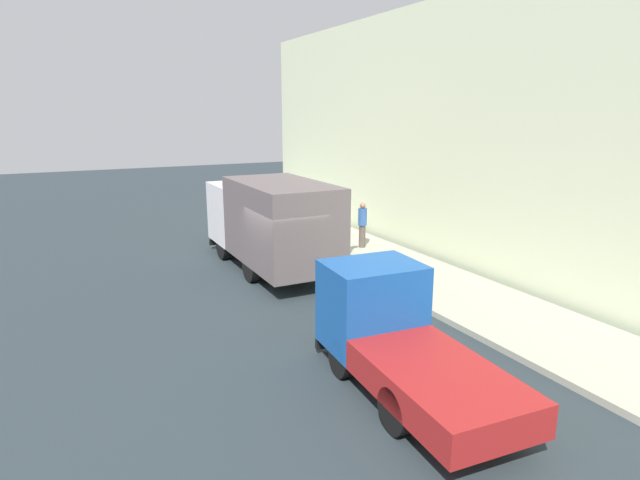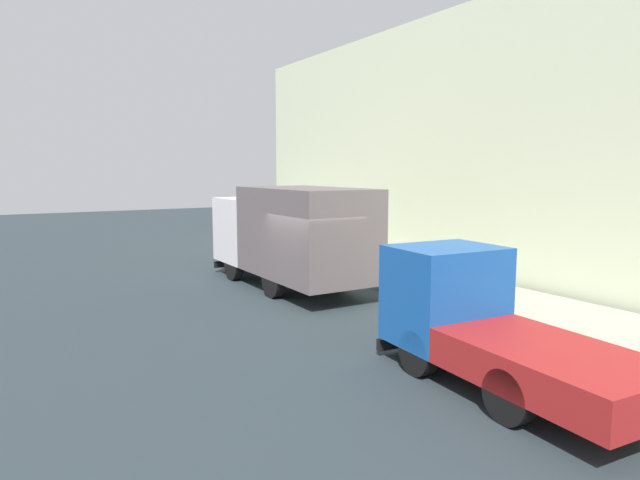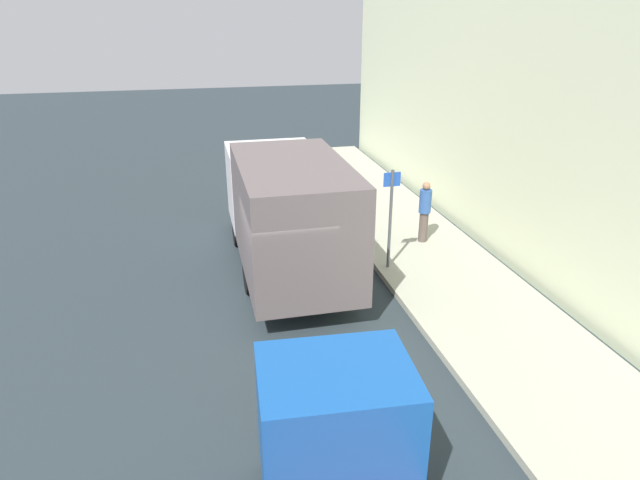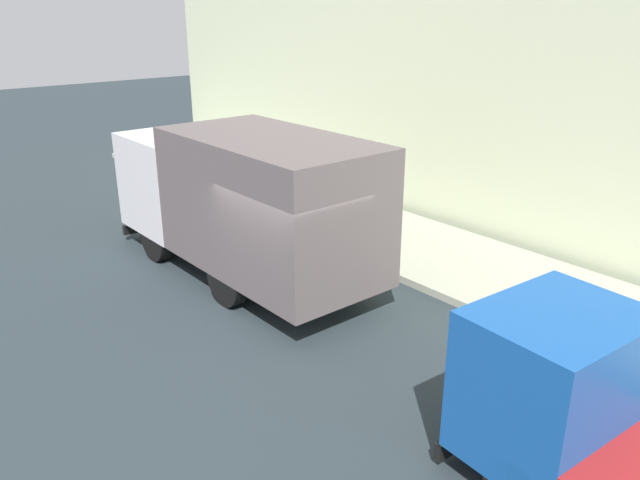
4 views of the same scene
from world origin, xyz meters
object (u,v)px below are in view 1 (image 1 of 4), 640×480
object	(u,v)px
street_sign_post	(346,219)
small_flatbed_truck	(396,336)
large_utility_truck	(270,220)
traffic_cone_orange	(299,226)
pedestrian_walking	(362,224)

from	to	relation	value
street_sign_post	small_flatbed_truck	bearing A→B (deg)	-112.70
large_utility_truck	traffic_cone_orange	bearing A→B (deg)	53.17
traffic_cone_orange	street_sign_post	world-z (taller)	street_sign_post
pedestrian_walking	traffic_cone_orange	xyz separation A→B (m)	(-1.27, 3.22, -0.62)
pedestrian_walking	traffic_cone_orange	size ratio (longest dim) A/B	2.62
large_utility_truck	street_sign_post	size ratio (longest dim) A/B	2.69
traffic_cone_orange	street_sign_post	distance (m)	4.83
traffic_cone_orange	street_sign_post	bearing A→B (deg)	-93.90
small_flatbed_truck	street_sign_post	world-z (taller)	street_sign_post
small_flatbed_truck	traffic_cone_orange	size ratio (longest dim) A/B	7.62
street_sign_post	pedestrian_walking	bearing A→B (deg)	42.21
small_flatbed_truck	traffic_cone_orange	distance (m)	13.12
traffic_cone_orange	small_flatbed_truck	bearing A→B (deg)	-106.09
large_utility_truck	street_sign_post	xyz separation A→B (m)	(2.57, -0.78, -0.05)
small_flatbed_truck	large_utility_truck	bearing A→B (deg)	88.86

